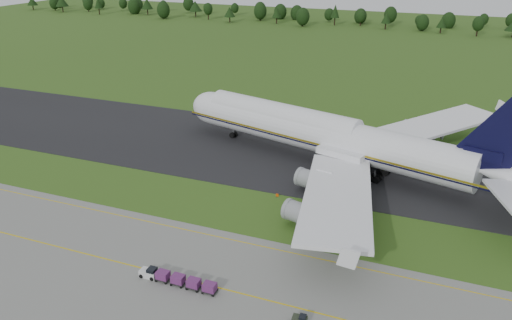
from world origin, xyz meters
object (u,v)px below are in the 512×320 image
at_px(aircraft, 330,136).
at_px(utility_cart, 300,320).
at_px(edge_markers, 304,200).
at_px(baggage_train, 176,279).

xyz_separation_m(aircraft, utility_cart, (8.59, -50.50, -6.11)).
distance_m(aircraft, edge_markers, 19.72).
xyz_separation_m(baggage_train, edge_markers, (9.83, 30.47, -0.57)).
height_order(baggage_train, edge_markers, baggage_train).
bearing_deg(baggage_train, utility_cart, -4.21).
height_order(aircraft, edge_markers, aircraft).
bearing_deg(baggage_train, edge_markers, 72.12).
bearing_deg(utility_cart, baggage_train, 175.79).
distance_m(baggage_train, edge_markers, 32.02).
bearing_deg(edge_markers, baggage_train, -107.88).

